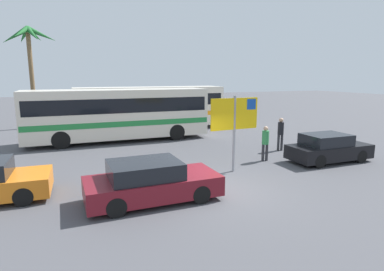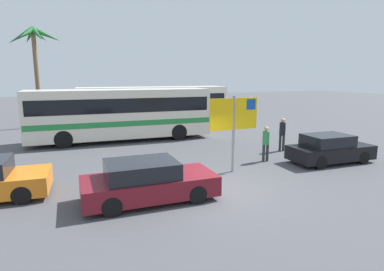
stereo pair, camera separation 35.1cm
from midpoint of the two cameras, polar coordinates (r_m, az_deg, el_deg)
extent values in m
plane|color=#4C4C51|center=(11.52, 4.97, -9.72)|extent=(120.00, 120.00, 0.00)
cube|color=silver|center=(20.32, -12.04, 3.95)|extent=(10.89, 2.58, 2.90)
cube|color=black|center=(20.26, -12.10, 5.50)|extent=(10.45, 2.61, 0.84)
cube|color=#23843D|center=(20.38, -11.99, 2.54)|extent=(10.78, 2.61, 0.32)
cylinder|color=black|center=(22.32, -3.76, 1.57)|extent=(1.00, 0.28, 1.00)
cylinder|color=black|center=(20.13, -1.88, 0.60)|extent=(1.00, 0.28, 1.00)
cylinder|color=black|center=(21.44, -21.32, 0.49)|extent=(1.00, 0.28, 1.00)
cylinder|color=black|center=(19.15, -21.42, -0.65)|extent=(1.00, 0.28, 1.00)
cube|color=silver|center=(24.26, -6.42, 5.16)|extent=(10.89, 2.58, 2.90)
cube|color=black|center=(24.21, -6.45, 6.46)|extent=(10.45, 2.61, 0.84)
cube|color=orange|center=(24.31, -6.40, 3.97)|extent=(10.78, 2.61, 0.32)
cylinder|color=black|center=(26.49, 0.14, 3.02)|extent=(1.00, 0.28, 1.00)
cylinder|color=black|center=(24.34, 2.04, 2.34)|extent=(1.00, 0.28, 1.00)
cylinder|color=black|center=(24.98, -14.55, 2.22)|extent=(1.00, 0.28, 1.00)
cylinder|color=black|center=(22.69, -13.95, 1.42)|extent=(1.00, 0.28, 1.00)
cylinder|color=gray|center=(13.40, 8.13, 0.20)|extent=(0.11, 0.11, 3.20)
cube|color=yellow|center=(13.27, 8.22, 3.81)|extent=(2.20, 0.19, 1.30)
cube|color=#1447A8|center=(13.67, 11.13, 5.48)|extent=(0.44, 0.09, 0.44)
cylinder|color=black|center=(13.04, -26.15, -6.97)|extent=(0.61, 0.18, 0.60)
cylinder|color=black|center=(11.45, -27.30, -9.44)|extent=(0.61, 0.18, 0.60)
cube|color=black|center=(16.36, 24.00, -2.72)|extent=(3.94, 1.67, 0.64)
cube|color=black|center=(16.08, 23.54, -0.78)|extent=(2.05, 1.53, 0.52)
cylinder|color=black|center=(17.76, 25.14, -2.43)|extent=(0.60, 0.16, 0.60)
cylinder|color=black|center=(16.76, 28.73, -3.46)|extent=(0.60, 0.16, 0.60)
cylinder|color=black|center=(16.15, 18.99, -3.21)|extent=(0.60, 0.16, 0.60)
cylinder|color=black|center=(15.05, 22.54, -4.43)|extent=(0.60, 0.16, 0.60)
cube|color=maroon|center=(10.57, -6.59, -8.85)|extent=(4.30, 1.94, 0.64)
cube|color=black|center=(10.34, -8.04, -5.96)|extent=(2.25, 1.75, 0.52)
cylinder|color=black|center=(11.78, -1.35, -7.67)|extent=(0.60, 0.17, 0.60)
cylinder|color=black|center=(10.27, 1.97, -10.48)|extent=(0.60, 0.17, 0.60)
cylinder|color=black|center=(11.21, -14.34, -8.97)|extent=(0.60, 0.17, 0.60)
cylinder|color=black|center=(9.61, -13.05, -12.27)|extent=(0.60, 0.17, 0.60)
cylinder|color=#2D2D33|center=(15.61, 13.89, -3.01)|extent=(0.13, 0.13, 0.81)
cylinder|color=#2D2D33|center=(15.56, 13.25, -3.03)|extent=(0.13, 0.13, 0.81)
cylinder|color=#338E4C|center=(15.43, 13.69, -0.41)|extent=(0.32, 0.32, 0.64)
sphere|color=tan|center=(15.36, 13.76, 1.16)|extent=(0.22, 0.22, 0.22)
cylinder|color=#2D2D33|center=(17.88, 15.95, -1.31)|extent=(0.13, 0.13, 0.86)
cylinder|color=#2D2D33|center=(17.92, 16.51, -1.31)|extent=(0.13, 0.13, 0.86)
cylinder|color=black|center=(17.76, 16.36, 1.13)|extent=(0.32, 0.32, 0.68)
sphere|color=tan|center=(17.70, 16.44, 2.60)|extent=(0.23, 0.23, 0.23)
cylinder|color=brown|center=(27.49, -25.50, 8.77)|extent=(0.32, 0.32, 7.21)
cone|color=#23662D|center=(27.55, -24.07, 15.97)|extent=(2.07, 0.52, 1.21)
cone|color=#23662D|center=(28.52, -25.13, 15.84)|extent=(1.22, 2.08, 1.07)
cone|color=#23662D|center=(28.54, -26.63, 15.52)|extent=(1.18, 2.05, 1.25)
cone|color=#23662D|center=(27.80, -27.88, 15.35)|extent=(2.00, 0.60, 1.44)
cone|color=#23662D|center=(26.81, -27.02, 15.98)|extent=(1.15, 2.08, 1.17)
cone|color=#23662D|center=(26.80, -25.41, 15.91)|extent=(1.23, 2.02, 1.33)
camera|label=1|loc=(0.18, -89.31, 0.13)|focal=29.96mm
camera|label=2|loc=(0.18, 90.69, -0.13)|focal=29.96mm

